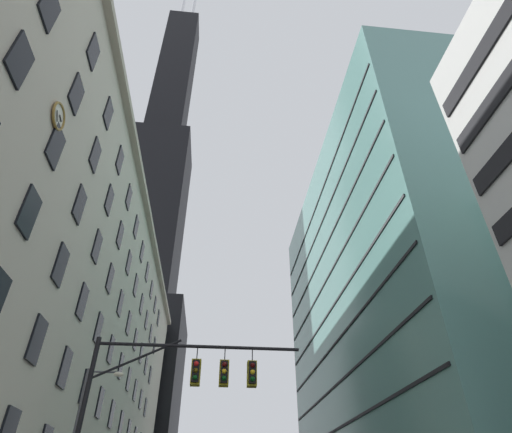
{
  "coord_description": "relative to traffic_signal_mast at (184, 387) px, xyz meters",
  "views": [
    {
      "loc": [
        -2.2,
        -12.97,
        1.47
      ],
      "look_at": [
        1.9,
        26.8,
        29.96
      ],
      "focal_mm": 28.64,
      "sensor_mm": 36.0,
      "label": 1
    }
  ],
  "objects": [
    {
      "name": "station_building",
      "position": [
        -13.93,
        22.63,
        9.43
      ],
      "size": [
        13.2,
        67.21,
        29.88
      ],
      "color": "beige",
      "rests_on": "ground"
    },
    {
      "name": "dark_skyscraper",
      "position": [
        -17.5,
        70.1,
        46.05
      ],
      "size": [
        23.93,
        23.93,
        179.51
      ],
      "color": "black",
      "rests_on": "ground"
    },
    {
      "name": "traffic_signal_mast",
      "position": [
        0.0,
        0.0,
        0.0
      ],
      "size": [
        8.85,
        0.63,
        7.29
      ],
      "color": "black",
      "rests_on": "sidewalk_left"
    },
    {
      "name": "glass_office_midrise",
      "position": [
        22.62,
        26.06,
        15.5
      ],
      "size": [
        16.67,
        44.87,
        41.98
      ],
      "color": "slate",
      "rests_on": "ground"
    },
    {
      "name": "street_lamppost",
      "position": [
        -5.32,
        5.94,
        -0.9
      ],
      "size": [
        2.0,
        0.32,
        7.49
      ],
      "color": "#47474C",
      "rests_on": "sidewalk_left"
    }
  ]
}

